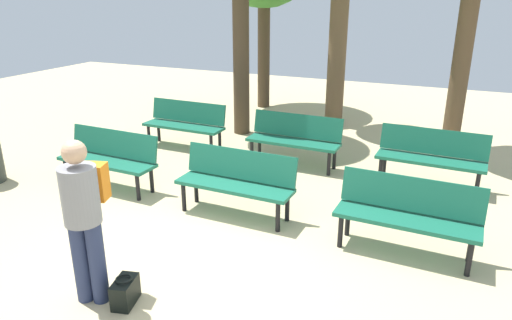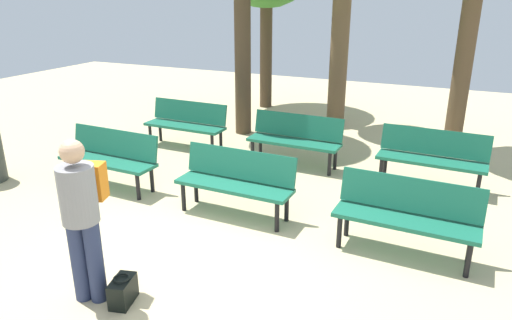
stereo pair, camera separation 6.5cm
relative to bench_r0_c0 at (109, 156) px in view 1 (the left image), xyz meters
name	(u,v)px [view 1 (the left image)]	position (x,y,z in m)	size (l,w,h in m)	color
ground_plane	(172,272)	(2.17, -1.64, -0.50)	(24.00, 24.00, 0.00)	#CCB789
bench_r0_c0	(109,156)	(0.00, 0.00, 0.00)	(1.61, 0.53, 0.87)	#19664C
bench_r0_c1	(237,179)	(2.19, -0.06, 0.00)	(1.61, 0.52, 0.87)	#19664C
bench_r0_c2	(408,212)	(4.40, -0.16, 0.00)	(1.61, 0.53, 0.87)	#19664C
bench_r1_c0	(185,122)	(0.01, 2.15, 0.00)	(1.61, 0.51, 0.87)	#19664C
bench_r1_c1	(294,137)	(2.25, 2.06, 0.00)	(1.61, 0.52, 0.87)	#19664C
bench_r1_c2	(431,154)	(4.48, 2.05, 0.00)	(1.62, 0.54, 0.87)	#19664C
visitor_with_backpack	(84,212)	(1.72, -2.32, 0.43)	(0.45, 0.59, 1.65)	navy
handbag	(125,292)	(2.06, -2.28, -0.37)	(0.25, 0.35, 0.29)	black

